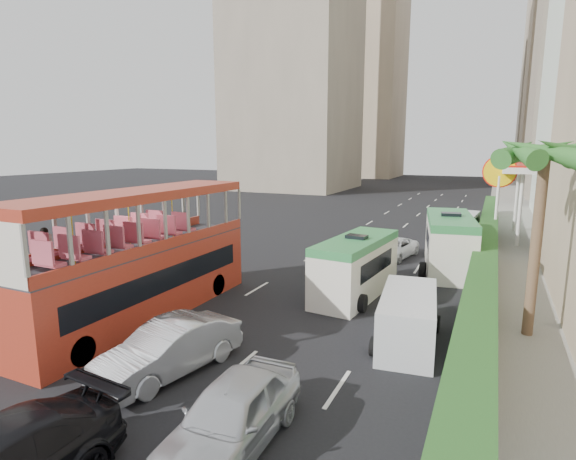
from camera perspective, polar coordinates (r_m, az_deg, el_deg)
The scene contains 18 objects.
ground_plane at distance 16.01m, azimuth -1.15°, elevation -14.17°, with size 200.00×200.00×0.00m, color black.
double_decker_bus at distance 18.48m, azimuth -18.19°, elevation -3.03°, with size 2.50×11.00×5.06m, color #AD311D.
car_silver_lane_a at distance 14.60m, azimuth -14.67°, elevation -17.09°, with size 1.64×4.70×1.55m, color silver.
car_silver_lane_b at distance 11.36m, azimuth -7.06°, elevation -25.61°, with size 1.85×4.59×1.56m, color silver.
van_asset at distance 28.35m, azimuth 13.14°, elevation -3.43°, with size 1.96×4.26×1.18m, color silver.
minibus_near at distance 20.66m, azimuth 8.61°, elevation -4.66°, with size 2.00×5.99×2.65m, color silver.
minibus_far at distance 26.10m, azimuth 19.77°, elevation -1.57°, with size 2.27×6.81×3.02m, color silver.
panel_van_near at distance 16.21m, azimuth 14.98°, elevation -10.84°, with size 1.77×4.42×1.77m, color silver.
panel_van_far at distance 33.55m, azimuth 20.84°, elevation 0.11°, with size 2.09×5.22×2.09m, color silver.
sidewalk at distance 38.74m, azimuth 28.24°, elevation -0.58°, with size 6.00×120.00×0.18m, color #99968C.
kerb_wall at distance 27.74m, azimuth 23.80°, elevation -2.92°, with size 0.30×44.00×1.00m, color silver.
hedge at distance 27.57m, azimuth 23.93°, elevation -1.20°, with size 1.10×44.00×0.70m, color #2D6626.
palm_tree at distance 17.45m, azimuth 28.95°, elevation -1.74°, with size 0.36×0.36×6.40m, color brown.
shell_station at distance 36.47m, azimuth 30.33°, elevation 2.85°, with size 6.50×8.00×5.50m, color silver.
tower_far_a at distance 96.89m, azimuth 32.46°, elevation 18.00°, with size 14.00×14.00×44.00m, color tan.
tower_far_b at distance 118.32m, azimuth 30.97°, elevation 15.49°, with size 14.00×14.00×40.00m, color gray.
tower_left_a at distance 77.01m, azimuth 0.75°, elevation 24.99°, with size 18.00×18.00×52.00m, color gray.
tower_left_b at distance 108.16m, azimuth 9.79°, elevation 19.00°, with size 16.00×16.00×46.00m, color tan.
Camera 1 is at (6.37, -13.08, 6.67)m, focal length 28.00 mm.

